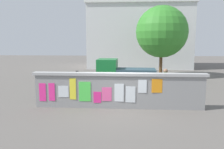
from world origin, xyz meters
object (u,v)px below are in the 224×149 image
(bicycle_near, at_px, (75,79))
(motorcycle, at_px, (82,91))
(person_walking, at_px, (165,81))
(auto_rickshaw_truck, at_px, (123,74))
(bicycle_far, at_px, (70,85))
(tree_roadside, at_px, (162,32))

(bicycle_near, bearing_deg, motorcycle, -71.90)
(bicycle_near, distance_m, person_walking, 6.75)
(auto_rickshaw_truck, bearing_deg, motorcycle, -122.35)
(motorcycle, bearing_deg, bicycle_far, 118.92)
(auto_rickshaw_truck, height_order, tree_roadside, tree_roadside)
(auto_rickshaw_truck, relative_size, tree_roadside, 0.62)
(bicycle_near, bearing_deg, tree_roadside, 32.97)
(bicycle_far, relative_size, tree_roadside, 0.29)
(bicycle_far, bearing_deg, person_walking, -20.03)
(bicycle_near, height_order, bicycle_far, same)
(auto_rickshaw_truck, distance_m, bicycle_near, 3.49)
(tree_roadside, bearing_deg, auto_rickshaw_truck, -120.85)
(auto_rickshaw_truck, xyz_separation_m, tree_roadside, (3.05, 5.10, 2.83))
(motorcycle, height_order, tree_roadside, tree_roadside)
(person_walking, bearing_deg, bicycle_near, 144.31)
(auto_rickshaw_truck, xyz_separation_m, bicycle_far, (-3.13, -1.02, -0.54))
(motorcycle, xyz_separation_m, tree_roadside, (5.02, 8.21, 3.27))
(auto_rickshaw_truck, xyz_separation_m, person_walking, (2.15, -2.94, 0.09))
(motorcycle, distance_m, bicycle_near, 4.30)
(bicycle_far, relative_size, person_walking, 1.05)
(bicycle_far, height_order, tree_roadside, tree_roadside)
(auto_rickshaw_truck, distance_m, tree_roadside, 6.58)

